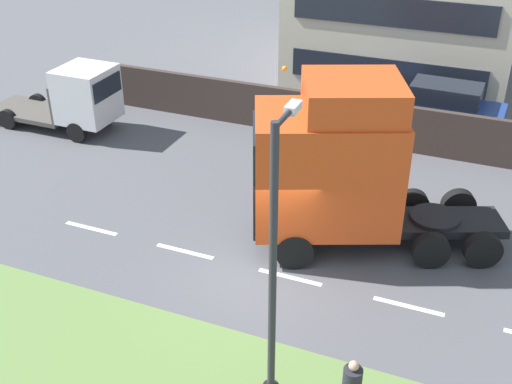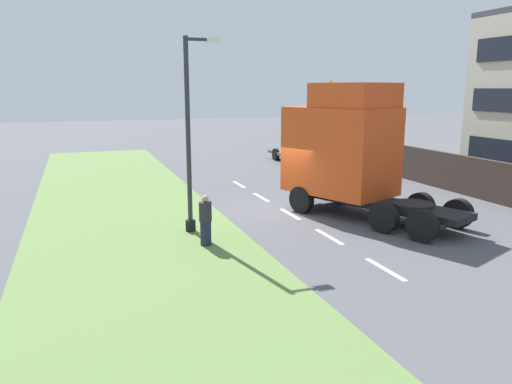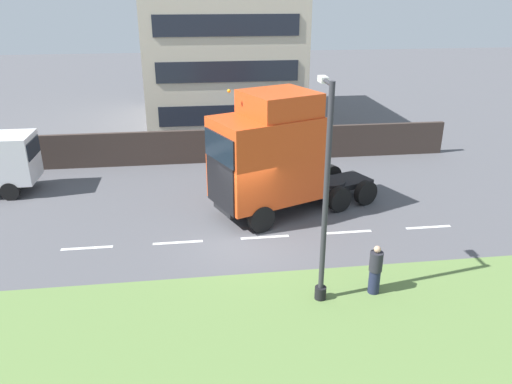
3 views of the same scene
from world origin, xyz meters
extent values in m
plane|color=#515156|center=(0.00, 0.00, 0.00)|extent=(120.00, 120.00, 0.00)
cube|color=#607F42|center=(-6.00, 0.00, 0.01)|extent=(7.00, 44.00, 0.01)
cube|color=white|center=(0.00, -7.10, 0.00)|extent=(0.16, 1.80, 0.00)
cube|color=white|center=(0.00, -3.90, 0.00)|extent=(0.16, 1.80, 0.00)
cube|color=white|center=(0.00, -0.70, 0.00)|extent=(0.16, 1.80, 0.00)
cube|color=white|center=(0.00, 2.50, 0.00)|extent=(0.16, 1.80, 0.00)
cube|color=white|center=(0.00, 5.70, 0.00)|extent=(0.16, 1.80, 0.00)
cube|color=#382D28|center=(9.00, 0.00, 0.88)|extent=(0.25, 24.00, 1.77)
cube|color=beige|center=(18.26, -0.41, 4.19)|extent=(11.32, 9.59, 8.37)
cube|color=#1E232D|center=(12.56, -0.41, 1.67)|extent=(0.08, 8.15, 1.17)
cube|color=#1E232D|center=(12.56, -0.41, 4.19)|extent=(0.08, 8.15, 1.17)
cube|color=#1E232D|center=(12.56, -0.41, 6.70)|extent=(0.08, 8.15, 1.17)
cube|color=black|center=(2.57, -2.48, 0.67)|extent=(4.05, 7.12, 0.24)
cube|color=#DB4719|center=(1.95, -1.00, 2.43)|extent=(3.89, 4.61, 3.29)
cube|color=black|center=(1.19, 0.83, 1.71)|extent=(2.05, 0.90, 1.84)
cube|color=black|center=(1.19, 0.83, 3.15)|extent=(2.17, 0.95, 1.05)
cube|color=#DB4719|center=(2.18, -1.54, 4.53)|extent=(3.24, 3.29, 0.90)
sphere|color=orange|center=(2.16, 0.36, 5.05)|extent=(0.14, 0.14, 0.14)
cylinder|color=black|center=(3.18, -3.96, 0.85)|extent=(1.86, 1.86, 0.12)
cylinder|color=black|center=(0.51, -0.64, 0.52)|extent=(0.70, 1.08, 1.04)
cylinder|color=black|center=(2.71, 0.28, 0.52)|extent=(0.70, 1.08, 1.04)
cylinder|color=black|center=(1.95, -4.09, 0.52)|extent=(0.70, 1.08, 1.04)
cylinder|color=black|center=(4.15, -3.17, 0.52)|extent=(0.70, 1.08, 1.04)
cylinder|color=black|center=(2.50, -5.40, 0.52)|extent=(0.70, 1.08, 1.04)
cylinder|color=black|center=(4.70, -4.48, 0.52)|extent=(0.70, 1.08, 1.04)
cube|color=silver|center=(5.90, 9.76, 1.63)|extent=(2.00, 1.94, 2.09)
cube|color=black|center=(5.90, 8.77, 2.04)|extent=(1.76, 0.04, 0.75)
cylinder|color=black|center=(6.82, 9.76, 0.40)|extent=(0.24, 0.80, 0.80)
cylinder|color=black|center=(4.98, 9.76, 0.40)|extent=(0.24, 0.80, 0.80)
cube|color=navy|center=(10.79, -2.99, 0.84)|extent=(1.99, 4.74, 1.13)
cube|color=black|center=(10.78, -3.11, 1.78)|extent=(1.64, 2.62, 0.75)
cylinder|color=black|center=(9.97, -1.44, 0.32)|extent=(0.22, 0.65, 0.64)
cylinder|color=black|center=(11.70, -1.49, 0.32)|extent=(0.22, 0.65, 0.64)
cylinder|color=black|center=(9.87, -4.48, 0.32)|extent=(0.22, 0.65, 0.64)
cylinder|color=black|center=(11.61, -4.54, 0.32)|extent=(0.22, 0.65, 0.64)
cylinder|color=black|center=(-4.14, -1.74, 0.20)|extent=(0.34, 0.34, 0.40)
cylinder|color=#2D2D33|center=(-4.14, -1.74, 3.20)|extent=(0.16, 0.16, 6.41)
cylinder|color=#2D2D33|center=(-3.69, -1.74, 6.31)|extent=(0.90, 0.11, 0.11)
cube|color=silver|center=(-3.24, -1.74, 6.31)|extent=(0.44, 0.20, 0.16)
cylinder|color=#1E233D|center=(-4.04, -3.42, 0.39)|extent=(0.34, 0.34, 0.77)
cylinder|color=#26262D|center=(-4.04, -3.42, 1.07)|extent=(0.39, 0.39, 0.61)
sphere|color=tan|center=(-4.04, -3.42, 1.48)|extent=(0.21, 0.21, 0.21)
camera|label=1|loc=(-13.22, -5.12, 10.61)|focal=45.00mm
camera|label=2|loc=(-7.61, -17.89, 4.79)|focal=35.00mm
camera|label=3|loc=(-16.32, 1.79, 8.52)|focal=35.00mm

